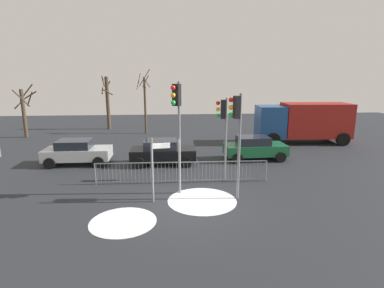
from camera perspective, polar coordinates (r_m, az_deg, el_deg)
The scene contains 15 objects.
ground_plane at distance 12.56m, azimuth -1.34°, elevation -11.30°, with size 60.00×60.00×0.00m, color #26282D.
traffic_light_mid_right at distance 14.61m, azimuth 5.94°, elevation 4.44°, with size 0.57×0.34×4.12m.
traffic_light_foreground_left at distance 12.63m, azimuth -2.83°, elevation 5.81°, with size 0.44×0.49×4.92m.
traffic_light_mid_left at distance 12.27m, azimuth 8.49°, elevation 3.95°, with size 0.57×0.35×4.46m.
direction_sign_post at distance 12.31m, azimuth -7.26°, elevation -4.23°, with size 0.78×0.17×2.73m.
pedestrian_guard_railing at distance 14.70m, azimuth -1.90°, elevation -5.34°, with size 8.42×0.21×1.07m.
car_silver_trailing at distance 19.02m, azimuth -21.02°, elevation -1.35°, with size 3.81×1.94×1.47m.
car_green_mid at distance 19.19m, azimuth 11.80°, elevation -0.65°, with size 3.85×2.03×1.47m.
car_black_far at distance 17.85m, azimuth -5.63°, elevation -1.44°, with size 3.81×1.94×1.47m.
delivery_truck at distance 25.00m, azimuth 20.46°, elevation 4.15°, with size 7.19×3.10×3.10m.
bare_tree_left at distance 30.76m, azimuth -15.77°, elevation 7.74°, with size 1.16×1.03×5.21m.
bare_tree_centre at distance 27.63m, azimuth -8.94°, elevation 7.78°, with size 1.20×1.19×5.77m.
bare_tree_right at distance 29.26m, azimuth -29.30°, elevation 5.62°, with size 1.77×1.81×4.52m.
snow_patch_kerb at distance 11.40m, azimuth -12.99°, elevation -14.22°, with size 2.41×2.41×0.01m, color white.
snow_patch_island at distance 12.83m, azimuth 1.92°, elevation -10.72°, with size 2.91×2.91×0.01m, color white.
Camera 1 is at (-0.62, -11.46, 5.10)m, focal length 28.04 mm.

